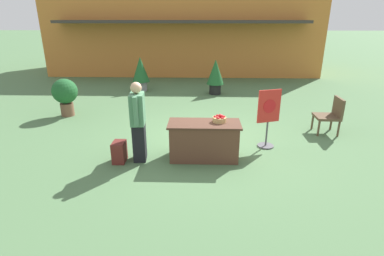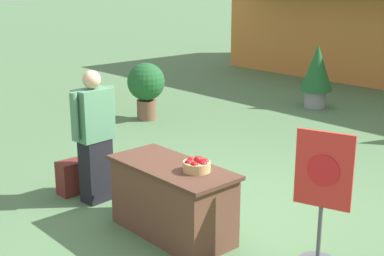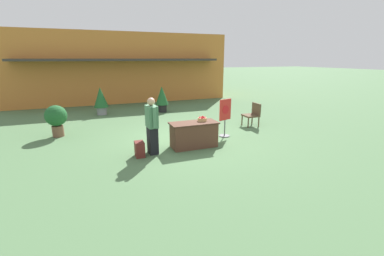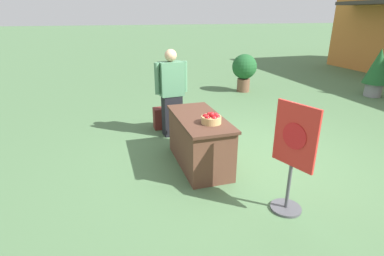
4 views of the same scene
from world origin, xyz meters
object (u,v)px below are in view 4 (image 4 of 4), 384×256
at_px(display_table, 199,141).
at_px(potted_plant_near_right, 244,69).
at_px(apple_basket, 211,119).
at_px(backpack, 162,118).
at_px(person_visitor, 172,93).
at_px(potted_plant_far_left, 378,70).
at_px(poster_board, 292,157).

height_order(display_table, potted_plant_near_right, potted_plant_near_right).
height_order(apple_basket, backpack, apple_basket).
xyz_separation_m(display_table, potted_plant_near_right, (-3.97, 2.68, 0.28)).
xyz_separation_m(person_visitor, potted_plant_far_left, (-1.12, 5.99, -0.07)).
height_order(poster_board, potted_plant_near_right, poster_board).
bearing_deg(person_visitor, potted_plant_near_right, 129.00).
bearing_deg(display_table, potted_plant_far_left, 112.26).
xyz_separation_m(display_table, backpack, (-1.68, -0.22, -0.17)).
bearing_deg(backpack, person_visitor, 15.84).
distance_m(apple_basket, backpack, 2.09).
relative_size(apple_basket, person_visitor, 0.17).
distance_m(apple_basket, poster_board, 1.22).
distance_m(poster_board, potted_plant_near_right, 5.74).
relative_size(backpack, poster_board, 0.32).
distance_m(apple_basket, person_visitor, 1.60).
bearing_deg(backpack, display_table, 7.49).
distance_m(person_visitor, potted_plant_near_right, 3.88).
height_order(display_table, apple_basket, apple_basket).
xyz_separation_m(apple_basket, backpack, (-1.98, -0.29, -0.62)).
height_order(poster_board, potted_plant_far_left, potted_plant_far_left).
bearing_deg(potted_plant_far_left, person_visitor, -79.39).
xyz_separation_m(person_visitor, backpack, (-0.39, -0.11, -0.60)).
bearing_deg(backpack, potted_plant_near_right, 128.29).
distance_m(apple_basket, potted_plant_far_left, 6.42).
bearing_deg(person_visitor, poster_board, 10.41).
distance_m(display_table, potted_plant_far_left, 6.37).
relative_size(poster_board, potted_plant_near_right, 1.19).
distance_m(apple_basket, potted_plant_near_right, 5.01).
distance_m(potted_plant_near_right, potted_plant_far_left, 3.56).
bearing_deg(potted_plant_near_right, backpack, -51.71).
relative_size(display_table, potted_plant_near_right, 1.32).
distance_m(display_table, poster_board, 1.55).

